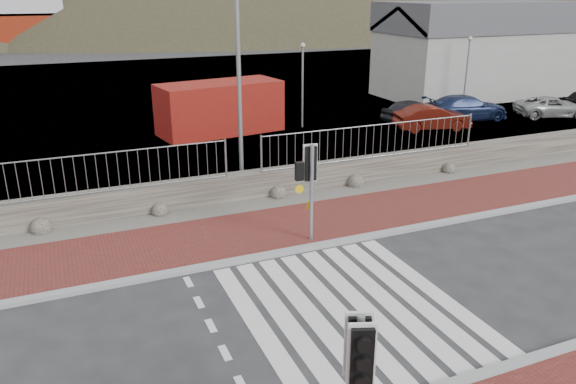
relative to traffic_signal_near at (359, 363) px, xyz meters
name	(u,v)px	position (x,y,z in m)	size (l,w,h in m)	color
ground	(350,308)	(2.12, 3.96, -1.92)	(220.00, 220.00, 0.00)	#28282B
sidewalk_far	(274,229)	(2.12, 8.46, -1.88)	(40.00, 3.00, 0.08)	maroon
kerb_far	(295,250)	(2.12, 6.96, -1.87)	(40.00, 0.25, 0.12)	gray
zebra_crossing	(350,307)	(2.12, 3.96, -1.91)	(4.62, 5.60, 0.01)	silver
gravel_strip	(251,206)	(2.12, 10.46, -1.89)	(40.00, 1.50, 0.06)	#59544C
stone_wall	(243,186)	(2.12, 11.26, -1.47)	(40.00, 0.60, 0.90)	#413B35
railing	(243,147)	(2.12, 11.11, -0.10)	(18.07, 0.07, 1.22)	gray
quay	(142,96)	(2.12, 31.86, -1.92)	(120.00, 40.00, 0.50)	#4C4C4F
water	(94,47)	(2.12, 66.86, -1.92)	(220.00, 50.00, 0.05)	#3F4C54
harbor_building	(477,49)	(22.12, 23.86, 1.01)	(12.20, 6.20, 5.80)	#9E9E99
hills_backdrop	(137,167)	(8.87, 91.86, -24.97)	(254.00, 90.00, 100.00)	#2C321E
traffic_signal_near	(359,363)	(0.00, 0.00, 0.00)	(0.43, 0.34, 2.64)	gray
traffic_signal_far	(310,173)	(2.73, 7.38, 0.09)	(0.67, 0.27, 2.78)	gray
streetlight	(243,53)	(2.48, 12.03, 2.72)	(1.73, 0.58, 8.24)	gray
shipping_container	(220,108)	(4.03, 20.38, -0.71)	(5.78, 2.41, 2.41)	maroon
car_a	(412,110)	(13.92, 18.79, -1.33)	(1.38, 3.44, 1.17)	black
car_b	(432,118)	(13.75, 16.84, -1.31)	(1.29, 3.69, 1.22)	#50120B
car_c	(466,108)	(16.74, 17.97, -1.26)	(1.84, 4.52, 1.31)	#162044
car_d	(552,107)	(21.60, 16.81, -1.38)	(1.79, 3.89, 1.08)	#9A9A9A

